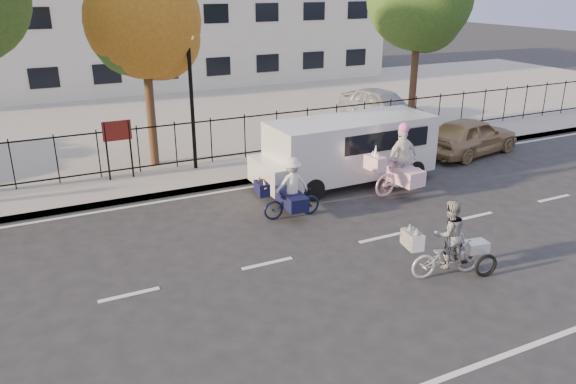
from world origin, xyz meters
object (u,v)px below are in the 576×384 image
bull_bike (291,194)px  gold_sedan (470,136)px  zebra_trike (448,247)px  white_van (348,148)px  lot_car_d (381,105)px  unicorn_bike (400,168)px  lamppost (190,76)px

bull_bike → gold_sedan: (8.27, 2.31, 0.03)m
zebra_trike → white_van: (1.22, 5.90, 0.45)m
white_van → gold_sedan: 5.56m
lot_car_d → gold_sedan: bearing=-96.3°
white_van → gold_sedan: bearing=5.2°
unicorn_bike → lot_car_d: size_ratio=0.51×
lamppost → gold_sedan: lamppost is taller
unicorn_bike → gold_sedan: (4.68, 2.15, -0.10)m
unicorn_bike → zebra_trike: bearing=149.6°
zebra_trike → gold_sedan: bearing=-36.3°
lamppost → zebra_trike: (2.68, -8.90, -2.47)m
lamppost → zebra_trike: 9.62m
zebra_trike → unicorn_bike: size_ratio=0.92×
bull_bike → lot_car_d: bull_bike is taller
zebra_trike → white_van: size_ratio=0.35×
white_van → gold_sedan: size_ratio=1.41×
zebra_trike → bull_bike: zebra_trike is taller
bull_bike → gold_sedan: bull_bike is taller
bull_bike → lot_car_d: (8.00, 7.39, 0.21)m
white_van → gold_sedan: white_van is taller
lamppost → white_van: 5.31m
bull_bike → white_van: white_van is taller
lamppost → white_van: (3.89, -3.00, -2.01)m
lamppost → zebra_trike: lamppost is taller
zebra_trike → unicorn_bike: unicorn_bike is taller
unicorn_bike → lot_car_d: bearing=-36.8°
unicorn_bike → gold_sedan: 5.15m
lamppost → bull_bike: lamppost is taller
lamppost → white_van: bearing=-37.6°
unicorn_bike → lot_car_d: (4.40, 7.24, 0.08)m
lot_car_d → lamppost: bearing=-172.8°
gold_sedan → unicorn_bike: bearing=103.9°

